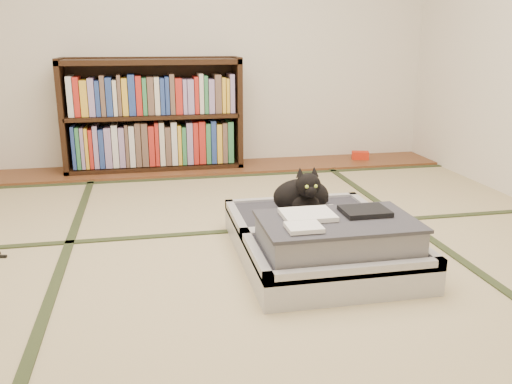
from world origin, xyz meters
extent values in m
plane|color=tan|center=(0.00, 0.00, 0.00)|extent=(4.50, 4.50, 0.00)
cube|color=brown|center=(0.00, 2.00, 0.01)|extent=(4.00, 0.50, 0.02)
cube|color=red|center=(1.37, 2.03, 0.06)|extent=(0.17, 0.13, 0.07)
plane|color=silver|center=(0.00, 2.25, 1.20)|extent=(4.00, 0.00, 4.00)
cube|color=#2D381E|center=(-1.00, 0.00, 0.00)|extent=(0.05, 4.50, 0.01)
cube|color=#2D381E|center=(1.00, 0.00, 0.00)|extent=(0.05, 4.50, 0.01)
cube|color=#2D381E|center=(0.00, 0.40, 0.00)|extent=(4.00, 0.05, 0.01)
cube|color=#2D381E|center=(0.00, 1.70, 0.00)|extent=(4.00, 0.05, 0.01)
cube|color=black|center=(-1.20, 2.07, 0.47)|extent=(0.04, 0.34, 0.95)
cube|color=black|center=(0.23, 2.07, 0.47)|extent=(0.04, 0.34, 0.95)
cube|color=black|center=(-0.48, 2.07, 0.03)|extent=(1.48, 0.34, 0.04)
cube|color=black|center=(-0.48, 2.07, 0.91)|extent=(1.48, 0.34, 0.04)
cube|color=black|center=(-0.48, 2.07, 0.47)|extent=(1.42, 0.34, 0.03)
cube|color=black|center=(-0.48, 2.23, 0.47)|extent=(1.48, 0.02, 0.95)
cube|color=gray|center=(-0.48, 2.05, 0.25)|extent=(1.33, 0.24, 0.40)
cube|color=gray|center=(-0.48, 2.05, 0.66)|extent=(1.33, 0.24, 0.36)
cube|color=#AEAEB3|center=(0.30, -0.33, 0.07)|extent=(0.82, 0.54, 0.14)
cube|color=#2E2E36|center=(0.30, -0.33, 0.11)|extent=(0.73, 0.46, 0.11)
cube|color=#AEAEB3|center=(0.30, -0.58, 0.15)|extent=(0.82, 0.04, 0.05)
cube|color=#AEAEB3|center=(0.30, -0.08, 0.15)|extent=(0.82, 0.04, 0.05)
cube|color=#AEAEB3|center=(-0.09, -0.33, 0.15)|extent=(0.04, 0.54, 0.05)
cube|color=#AEAEB3|center=(0.68, -0.33, 0.15)|extent=(0.04, 0.54, 0.05)
cube|color=#AEAEB3|center=(0.30, 0.21, 0.07)|extent=(0.82, 0.54, 0.14)
cube|color=#2E2E36|center=(0.30, 0.21, 0.11)|extent=(0.73, 0.46, 0.11)
cube|color=#AEAEB3|center=(0.30, -0.04, 0.15)|extent=(0.82, 0.04, 0.05)
cube|color=#AEAEB3|center=(0.30, 0.46, 0.15)|extent=(0.82, 0.04, 0.05)
cube|color=#AEAEB3|center=(-0.09, 0.21, 0.15)|extent=(0.04, 0.54, 0.05)
cube|color=#AEAEB3|center=(0.68, 0.21, 0.15)|extent=(0.04, 0.54, 0.05)
cylinder|color=black|center=(0.30, -0.06, 0.15)|extent=(0.73, 0.03, 0.03)
cube|color=gray|center=(0.30, -0.33, 0.21)|extent=(0.70, 0.42, 0.14)
cube|color=#36353C|center=(0.30, -0.33, 0.29)|extent=(0.72, 0.45, 0.02)
cube|color=white|center=(0.17, -0.28, 0.31)|extent=(0.24, 0.20, 0.02)
cube|color=black|center=(0.45, -0.28, 0.31)|extent=(0.22, 0.17, 0.02)
cube|color=white|center=(0.10, -0.44, 0.31)|extent=(0.15, 0.13, 0.02)
cube|color=white|center=(0.06, -0.59, 0.08)|extent=(0.07, 0.01, 0.05)
cube|color=white|center=(0.19, -0.59, 0.06)|extent=(0.05, 0.01, 0.04)
cube|color=orange|center=(0.57, -0.59, 0.08)|extent=(0.05, 0.01, 0.04)
cube|color=#197F33|center=(0.49, -0.59, 0.10)|extent=(0.04, 0.01, 0.03)
ellipsoid|color=black|center=(0.28, 0.20, 0.25)|extent=(0.32, 0.21, 0.20)
ellipsoid|color=black|center=(0.28, 0.11, 0.23)|extent=(0.16, 0.11, 0.11)
ellipsoid|color=black|center=(0.28, 0.08, 0.35)|extent=(0.13, 0.12, 0.13)
sphere|color=black|center=(0.28, 0.02, 0.33)|extent=(0.06, 0.06, 0.06)
cone|color=black|center=(0.24, 0.10, 0.42)|extent=(0.05, 0.06, 0.06)
cone|color=black|center=(0.32, 0.10, 0.42)|extent=(0.05, 0.06, 0.06)
sphere|color=#A5BF33|center=(0.25, 0.02, 0.36)|extent=(0.02, 0.02, 0.02)
sphere|color=#A5BF33|center=(0.30, 0.02, 0.36)|extent=(0.02, 0.02, 0.02)
cylinder|color=black|center=(0.38, 0.30, 0.18)|extent=(0.19, 0.11, 0.03)
torus|color=white|center=(0.46, 0.21, 0.16)|extent=(0.11, 0.11, 0.02)
torus|color=white|center=(0.46, 0.20, 0.18)|extent=(0.10, 0.10, 0.01)
camera|label=1|loc=(-0.54, -2.57, 1.10)|focal=38.00mm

